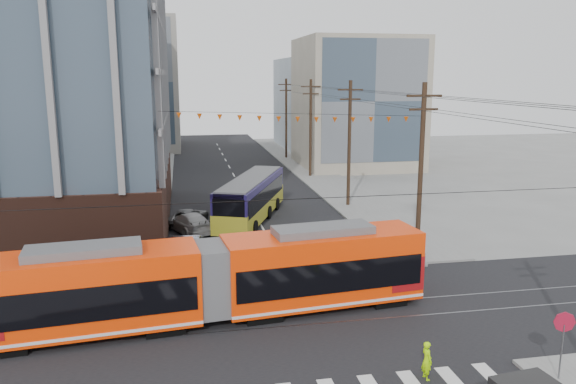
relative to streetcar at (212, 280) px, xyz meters
name	(u,v)px	position (x,y,z in m)	size (l,w,h in m)	color
ground	(332,355)	(4.66, -4.37, -2.01)	(160.00, 160.00, 0.00)	slate
bg_bldg_nw_near	(87,96)	(-12.34, 47.63, 6.99)	(18.00, 16.00, 18.00)	#8C99A5
bg_bldg_ne_near	(356,103)	(20.66, 43.63, 5.99)	(14.00, 14.00, 16.00)	gray
bg_bldg_nw_far	(127,85)	(-9.34, 67.63, 7.99)	(16.00, 18.00, 20.00)	gray
bg_bldg_ne_far	(330,103)	(22.66, 63.63, 4.99)	(16.00, 16.00, 14.00)	#8C99A5
utility_pole_far	(286,119)	(13.16, 51.63, 3.49)	(0.30, 0.30, 11.00)	black
streetcar	(212,280)	(0.00, 0.00, 0.00)	(20.81, 2.93, 4.01)	#FF3704
city_bus	(251,198)	(4.16, 18.61, -0.24)	(2.69, 12.43, 3.52)	#1E154B
parked_car_silver	(187,247)	(-1.09, 9.27, -1.20)	(1.70, 4.87, 1.61)	#9499AB
parked_car_white	(190,223)	(-0.80, 15.63, -1.27)	(2.06, 5.08, 1.47)	#BABABA
parked_car_grey	(188,217)	(-0.87, 17.91, -1.38)	(2.07, 4.49, 1.25)	#5D5D5E
pedestrian	(427,360)	(7.72, -6.84, -1.24)	(0.56, 0.37, 1.53)	#AEFF02
stop_sign	(561,350)	(12.55, -7.99, -0.68)	(0.81, 0.81, 2.65)	#A4112C
jersey_barrier	(409,249)	(12.96, 7.38, -1.57)	(0.98, 4.34, 0.87)	gray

